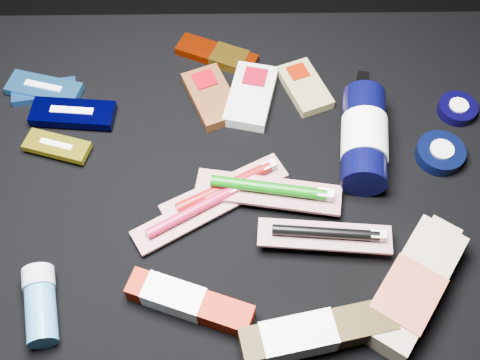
{
  "coord_description": "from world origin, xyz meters",
  "views": [
    {
      "loc": [
        0.01,
        -0.47,
        1.19
      ],
      "look_at": [
        0.01,
        0.01,
        0.42
      ],
      "focal_mm": 45.0,
      "sensor_mm": 36.0,
      "label": 1
    }
  ],
  "objects_px": {
    "lotion_bottle": "(364,137)",
    "deodorant_stick": "(40,304)",
    "bodywash_bottle": "(411,289)",
    "toothpaste_carton_red": "(184,301)"
  },
  "relations": [
    {
      "from": "lotion_bottle",
      "to": "deodorant_stick",
      "type": "xyz_separation_m",
      "value": [
        -0.46,
        -0.26,
        -0.01
      ]
    },
    {
      "from": "bodywash_bottle",
      "to": "deodorant_stick",
      "type": "height_order",
      "value": "same"
    },
    {
      "from": "lotion_bottle",
      "to": "bodywash_bottle",
      "type": "bearing_deg",
      "value": -74.57
    },
    {
      "from": "lotion_bottle",
      "to": "toothpaste_carton_red",
      "type": "distance_m",
      "value": 0.37
    },
    {
      "from": "lotion_bottle",
      "to": "toothpaste_carton_red",
      "type": "relative_size",
      "value": 1.28
    },
    {
      "from": "lotion_bottle",
      "to": "toothpaste_carton_red",
      "type": "bearing_deg",
      "value": -129.81
    },
    {
      "from": "toothpaste_carton_red",
      "to": "bodywash_bottle",
      "type": "bearing_deg",
      "value": 21.78
    },
    {
      "from": "deodorant_stick",
      "to": "toothpaste_carton_red",
      "type": "relative_size",
      "value": 0.63
    },
    {
      "from": "deodorant_stick",
      "to": "toothpaste_carton_red",
      "type": "height_order",
      "value": "deodorant_stick"
    },
    {
      "from": "lotion_bottle",
      "to": "bodywash_bottle",
      "type": "relative_size",
      "value": 1.11
    }
  ]
}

